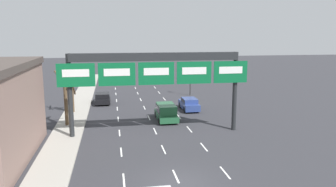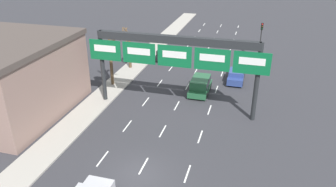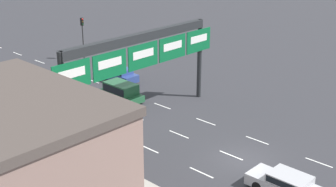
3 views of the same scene
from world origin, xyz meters
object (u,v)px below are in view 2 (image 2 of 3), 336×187
object	(u,v)px
car_black	(165,54)
car_blue	(236,75)
suv_green	(200,85)
traffic_light_near_gantry	(261,34)
tree_bare_second	(129,46)
sign_gantry	(175,52)
tree_bare_closest	(111,59)

from	to	relation	value
car_black	car_blue	world-z (taller)	car_blue
suv_green	car_black	bearing A→B (deg)	124.76
traffic_light_near_gantry	tree_bare_second	bearing A→B (deg)	-152.12
suv_green	traffic_light_near_gantry	distance (m)	14.70
car_blue	traffic_light_near_gantry	distance (m)	9.77
sign_gantry	suv_green	bearing A→B (deg)	69.87
sign_gantry	car_blue	world-z (taller)	sign_gantry
car_blue	traffic_light_near_gantry	bearing A→B (deg)	75.62
car_blue	tree_bare_second	size ratio (longest dim) A/B	0.78
traffic_light_near_gantry	tree_bare_closest	world-z (taller)	tree_bare_closest
sign_gantry	traffic_light_near_gantry	xyz separation A→B (m)	(7.48, 17.81, -2.38)
tree_bare_closest	tree_bare_second	size ratio (longest dim) A/B	1.03
car_black	tree_bare_closest	bearing A→B (deg)	-106.74
tree_bare_second	car_blue	bearing A→B (deg)	-2.82
traffic_light_near_gantry	tree_bare_closest	xyz separation A→B (m)	(-15.72, -13.94, -0.35)
sign_gantry	car_blue	bearing A→B (deg)	59.49
car_black	tree_bare_second	bearing A→B (deg)	-123.95
car_black	car_blue	xyz separation A→B (m)	(10.25, -5.58, 0.03)
car_black	suv_green	bearing A→B (deg)	-55.24
suv_green	traffic_light_near_gantry	size ratio (longest dim) A/B	0.88
car_black	car_blue	size ratio (longest dim) A/B	1.02
suv_green	tree_bare_second	world-z (taller)	tree_bare_second
sign_gantry	tree_bare_closest	world-z (taller)	sign_gantry
suv_green	traffic_light_near_gantry	bearing A→B (deg)	66.34
sign_gantry	car_black	xyz separation A→B (m)	(-5.10, 14.32, -5.19)
car_black	sign_gantry	bearing A→B (deg)	-70.40
traffic_light_near_gantry	tree_bare_closest	distance (m)	21.02
suv_green	car_blue	size ratio (longest dim) A/B	1.05
car_black	tree_bare_closest	distance (m)	11.19
sign_gantry	car_blue	xyz separation A→B (m)	(5.15, 8.74, -5.16)
suv_green	car_black	xyz separation A→B (m)	(-6.77, 9.76, -0.21)
car_black	traffic_light_near_gantry	xyz separation A→B (m)	(12.58, 3.49, 2.81)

